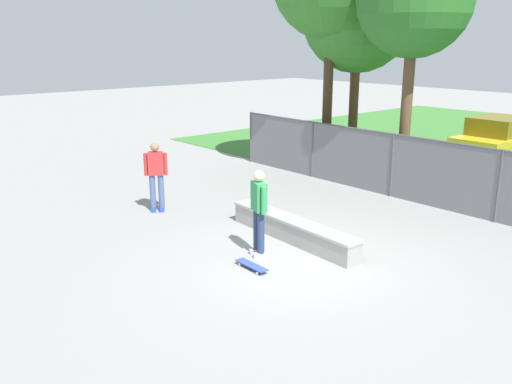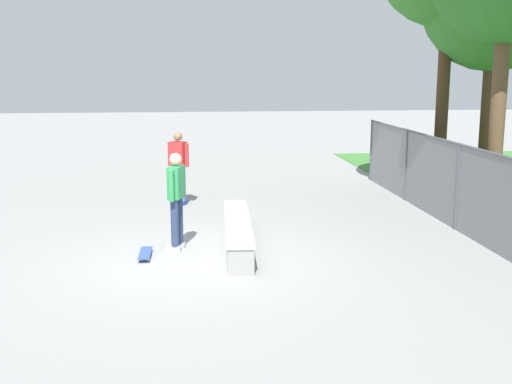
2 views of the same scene
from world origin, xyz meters
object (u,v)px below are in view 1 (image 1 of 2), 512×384
Objects in this scene: bystander at (156,174)px; concrete_ledge at (292,230)px; skateboard at (252,265)px; tree_near_right at (358,17)px; tree_mid at (414,1)px; car_yellow at (499,139)px; skateboarder at (259,209)px.

concrete_ledge is at bearing 16.14° from bystander.
tree_near_right is (-4.47, 8.49, 5.00)m from skateboard.
tree_mid is at bearing 99.77° from concrete_ledge.
bystander is at bearing -113.58° from tree_mid.
bystander is (-2.92, -6.69, -4.38)m from tree_mid.
concrete_ledge is 9.17m from tree_near_right.
tree_mid is 1.68× the size of car_yellow.
concrete_ledge is 0.54× the size of tree_mid.
car_yellow is (-1.47, 13.26, 0.77)m from skateboard.
concrete_ledge is 0.55× the size of tree_near_right.
car_yellow reaches higher than concrete_ledge.
tree_mid is at bearing -90.87° from car_yellow.
car_yellow is at bearing 76.62° from bystander.
skateboarder reaches higher than concrete_ledge.
tree_near_right is at bearing 89.92° from bystander.
tree_near_right is 3.81× the size of bystander.
bystander is (-4.48, 0.60, 0.94)m from skateboard.
tree_mid is at bearing 66.42° from bystander.
tree_near_right is (-3.87, 6.77, 4.82)m from concrete_ledge.
skateboarder is 0.26× the size of tree_mid.
tree_mid reaches higher than skateboard.
skateboarder is (0.16, -1.14, 0.75)m from concrete_ledge.
skateboard is at bearing -83.68° from car_yellow.
car_yellow is at bearing 89.13° from tree_mid.
skateboarder is at bearing 127.33° from skateboard.
concrete_ledge is 7.64m from tree_mid.
concrete_ledge is 1.83m from skateboard.
skateboarder is 9.77m from tree_near_right.
skateboard is (0.60, -1.72, -0.18)m from concrete_ledge.
tree_near_right is (-4.03, 7.92, 4.06)m from skateboarder.
car_yellow is at bearing 94.64° from skateboarder.
concrete_ledge is 2.08× the size of skateboarder.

